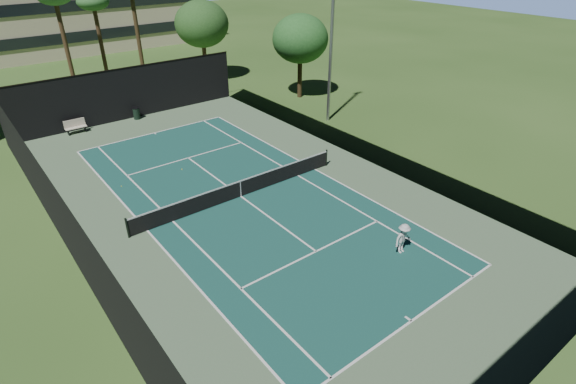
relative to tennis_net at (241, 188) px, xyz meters
name	(u,v)px	position (x,y,z in m)	size (l,w,h in m)	color
ground	(241,197)	(0.00, 0.00, -0.56)	(160.00, 160.00, 0.00)	#345821
apron_slab	(241,197)	(0.00, 0.00, -0.55)	(18.00, 32.00, 0.01)	#53714F
court_surface	(241,197)	(0.00, 0.00, -0.55)	(10.97, 23.77, 0.01)	#174B43
court_lines	(241,196)	(0.00, 0.00, -0.54)	(11.07, 23.87, 0.01)	white
tennis_net	(241,188)	(0.00, 0.00, 0.00)	(12.90, 0.10, 1.10)	black
fence	(238,164)	(0.00, 0.06, 1.45)	(18.04, 32.05, 4.03)	black
player	(403,238)	(3.10, -8.82, 0.20)	(0.97, 0.56, 1.51)	silver
tennis_ball_b	(216,195)	(-1.05, 0.92, -0.52)	(0.07, 0.07, 0.07)	#C7E634
tennis_ball_c	(182,169)	(-1.10, 5.09, -0.52)	(0.07, 0.07, 0.07)	#EBF537
tennis_ball_d	(121,186)	(-4.87, 5.25, -0.53)	(0.06, 0.06, 0.06)	#D6E935
park_bench	(75,126)	(-4.51, 15.45, -0.01)	(1.50, 0.45, 1.02)	beige
trash_bin	(137,113)	(0.16, 15.53, -0.08)	(0.56, 0.56, 0.95)	black
palm_a	(55,0)	(-2.00, 24.00, 7.63)	(2.80, 2.80, 9.32)	#4C3620
palm_b	(93,5)	(1.50, 26.00, 6.80)	(2.80, 2.80, 8.42)	#45301D
decid_tree_a	(202,24)	(10.00, 22.00, 4.86)	(5.12, 5.12, 7.62)	#462D1E
decid_tree_b	(300,39)	(14.00, 12.00, 4.52)	(4.80, 4.80, 7.14)	#402F1B
campus_building	(35,17)	(0.00, 45.98, 3.65)	(40.50, 12.50, 8.30)	beige
light_pole	(332,35)	(12.00, 6.00, 5.90)	(0.90, 0.25, 12.22)	#95979E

